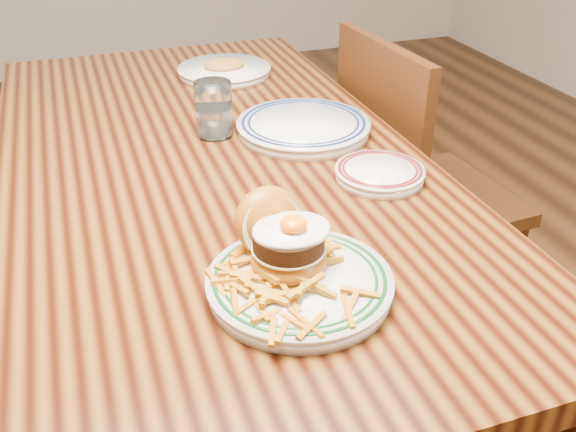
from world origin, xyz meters
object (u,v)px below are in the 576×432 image
object	(u,v)px
table	(213,192)
side_plate	(380,173)
main_plate	(294,267)
chair_right	(411,189)

from	to	relation	value
table	side_plate	world-z (taller)	side_plate
table	main_plate	distance (m)	0.50
table	chair_right	world-z (taller)	chair_right
chair_right	main_plate	world-z (taller)	chair_right
chair_right	table	bearing A→B (deg)	11.71
table	side_plate	distance (m)	0.37
main_plate	side_plate	size ratio (longest dim) A/B	1.66
chair_right	main_plate	distance (m)	0.91
table	main_plate	xyz separation A→B (m)	(0.01, -0.48, 0.12)
table	main_plate	world-z (taller)	main_plate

